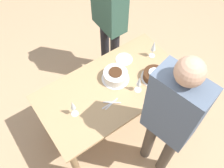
{
  "coord_description": "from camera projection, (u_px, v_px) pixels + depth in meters",
  "views": [
    {
      "loc": [
        -0.8,
        -1.12,
        2.82
      ],
      "look_at": [
        0.0,
        0.0,
        0.8
      ],
      "focal_mm": 40.0,
      "sensor_mm": 36.0,
      "label": 1
    }
  ],
  "objects": [
    {
      "name": "wine_glass_near",
      "position": [
        139.0,
        82.0,
        2.35
      ],
      "size": [
        0.07,
        0.07,
        0.22
      ],
      "color": "silver",
      "rests_on": "dining_table"
    },
    {
      "name": "wine_glass_far",
      "position": [
        154.0,
        46.0,
        2.59
      ],
      "size": [
        0.07,
        0.07,
        0.23
      ],
      "color": "silver",
      "rests_on": "dining_table"
    },
    {
      "name": "person_cutting",
      "position": [
        171.0,
        117.0,
        1.95
      ],
      "size": [
        0.3,
        0.44,
        1.74
      ],
      "rotation": [
        0.0,
        0.0,
        1.78
      ],
      "color": "#4C4238",
      "rests_on": "ground_plane"
    },
    {
      "name": "fork_pile",
      "position": [
        111.0,
        103.0,
        2.37
      ],
      "size": [
        0.19,
        0.11,
        0.01
      ],
      "color": "silver",
      "rests_on": "dining_table"
    },
    {
      "name": "dining_table",
      "position": [
        112.0,
        93.0,
        2.59
      ],
      "size": [
        1.5,
        0.79,
        0.75
      ],
      "color": "tan",
      "rests_on": "ground_plane"
    },
    {
      "name": "ground_plane",
      "position": [
        112.0,
        120.0,
        3.1
      ],
      "size": [
        12.0,
        12.0,
        0.0
      ],
      "primitive_type": "plane",
      "color": "tan"
    },
    {
      "name": "dessert_plate_right",
      "position": [
        124.0,
        59.0,
        2.68
      ],
      "size": [
        0.18,
        0.18,
        0.01
      ],
      "color": "silver",
      "rests_on": "dining_table"
    },
    {
      "name": "cake_center_white",
      "position": [
        115.0,
        75.0,
        2.5
      ],
      "size": [
        0.28,
        0.28,
        0.11
      ],
      "color": "white",
      "rests_on": "dining_table"
    },
    {
      "name": "person_watching",
      "position": [
        109.0,
        11.0,
        2.69
      ],
      "size": [
        0.22,
        0.4,
        1.72
      ],
      "rotation": [
        0.0,
        0.0,
        -1.58
      ],
      "color": "#232328",
      "rests_on": "ground_plane"
    },
    {
      "name": "cake_front_chocolate",
      "position": [
        154.0,
        75.0,
        2.52
      ],
      "size": [
        0.26,
        0.26,
        0.09
      ],
      "color": "white",
      "rests_on": "dining_table"
    },
    {
      "name": "wine_glass_extra",
      "position": [
        73.0,
        106.0,
        2.2
      ],
      "size": [
        0.07,
        0.07,
        0.22
      ],
      "color": "silver",
      "rests_on": "dining_table"
    }
  ]
}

